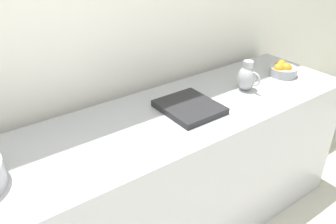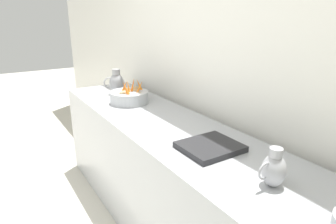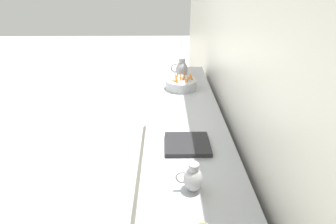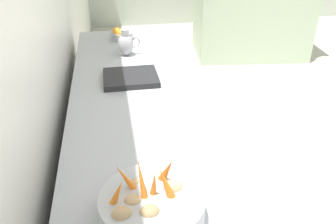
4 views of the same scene
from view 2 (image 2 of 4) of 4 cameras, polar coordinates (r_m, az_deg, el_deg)
The scene contains 6 objects.
tile_wall_left at distance 1.94m, azimuth 21.35°, elevation 11.33°, with size 0.10×9.34×3.00m, color white.
prep_counter at distance 2.33m, azimuth 0.97°, elevation -13.56°, with size 0.70×3.09×0.92m, color #ADAFB5.
vegetable_colander at distance 2.72m, azimuth -7.46°, elevation 3.01°, with size 0.35×0.35×0.24m.
metal_pitcher_tall at distance 3.04m, azimuth -9.95°, elevation 5.58°, with size 0.21×0.15×0.25m.
metal_pitcher_short at distance 1.48m, azimuth 19.76°, elevation -10.38°, with size 0.16×0.12×0.19m.
counter_sink_basin at distance 1.79m, azimuth 8.11°, elevation -6.68°, with size 0.34×0.30×0.04m, color #232326.
Camera 2 is at (-0.40, 1.85, 1.70)m, focal length 31.49 mm.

